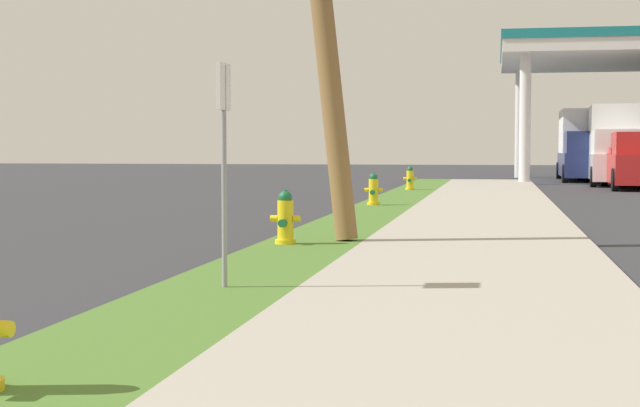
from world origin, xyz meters
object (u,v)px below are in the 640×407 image
object	(u,v)px
fire_hydrant_third	(373,191)
fire_hydrant_fourth	(410,179)
car_teal_by_near_pump	(595,163)
truck_red_on_apron	(638,163)
fire_hydrant_second	(285,220)
truck_white_at_forecourt	(616,147)
truck_navy_at_far_bay	(584,147)
street_sign_post	(224,128)

from	to	relation	value
fire_hydrant_third	fire_hydrant_fourth	size ratio (longest dim) A/B	1.00
car_teal_by_near_pump	truck_red_on_apron	size ratio (longest dim) A/B	0.84
fire_hydrant_fourth	car_teal_by_near_pump	bearing A→B (deg)	65.70
fire_hydrant_second	car_teal_by_near_pump	distance (m)	33.80
fire_hydrant_second	truck_white_at_forecourt	xyz separation A→B (m)	(7.44, 25.87, 1.04)
truck_red_on_apron	fire_hydrant_third	bearing A→B (deg)	-120.80
fire_hydrant_second	truck_navy_at_far_bay	size ratio (longest dim) A/B	0.12
truck_white_at_forecourt	truck_red_on_apron	bearing A→B (deg)	-86.11
car_teal_by_near_pump	truck_red_on_apron	xyz separation A→B (m)	(0.37, -11.11, 0.19)
truck_red_on_apron	truck_navy_at_far_bay	bearing A→B (deg)	97.79
car_teal_by_near_pump	truck_white_at_forecourt	size ratio (longest dim) A/B	0.70
truck_red_on_apron	truck_navy_at_far_bay	size ratio (longest dim) A/B	0.85
fire_hydrant_fourth	fire_hydrant_second	bearing A→B (deg)	-90.57
fire_hydrant_third	truck_white_at_forecourt	size ratio (longest dim) A/B	0.11
fire_hydrant_third	street_sign_post	size ratio (longest dim) A/B	0.35
truck_white_at_forecourt	truck_navy_at_far_bay	distance (m)	4.24
street_sign_post	truck_white_at_forecourt	world-z (taller)	truck_white_at_forecourt
fire_hydrant_third	truck_navy_at_far_bay	bearing A→B (deg)	72.70
truck_white_at_forecourt	truck_red_on_apron	xyz separation A→B (m)	(0.27, -4.00, -0.57)
fire_hydrant_second	truck_white_at_forecourt	size ratio (longest dim) A/B	0.11
car_teal_by_near_pump	truck_white_at_forecourt	xyz separation A→B (m)	(0.10, -7.12, 0.77)
fire_hydrant_second	car_teal_by_near_pump	size ratio (longest dim) A/B	0.16
fire_hydrant_third	fire_hydrant_fourth	bearing A→B (deg)	89.18
truck_red_on_apron	truck_navy_at_far_bay	world-z (taller)	truck_navy_at_far_bay
truck_white_at_forecourt	truck_navy_at_far_bay	world-z (taller)	same
fire_hydrant_third	truck_red_on_apron	xyz separation A→B (m)	(7.66, 12.85, 0.47)
truck_red_on_apron	truck_white_at_forecourt	bearing A→B (deg)	93.89
truck_navy_at_far_bay	fire_hydrant_third	bearing A→B (deg)	-107.30
car_teal_by_near_pump	truck_navy_at_far_bay	bearing A→B (deg)	-104.16
fire_hydrant_third	truck_white_at_forecourt	distance (m)	18.42
car_teal_by_near_pump	truck_navy_at_far_bay	size ratio (longest dim) A/B	0.71
truck_red_on_apron	fire_hydrant_second	bearing A→B (deg)	-109.43
truck_white_at_forecourt	car_teal_by_near_pump	bearing A→B (deg)	90.79
truck_white_at_forecourt	fire_hydrant_fourth	bearing A→B (deg)	-129.65
fire_hydrant_fourth	truck_white_at_forecourt	distance (m)	11.44
fire_hydrant_third	truck_red_on_apron	size ratio (longest dim) A/B	0.14
car_teal_by_near_pump	truck_navy_at_far_bay	world-z (taller)	truck_navy_at_far_bay
car_teal_by_near_pump	truck_navy_at_far_bay	xyz separation A→B (m)	(-0.75, -2.96, 0.77)
truck_navy_at_far_bay	car_teal_by_near_pump	bearing A→B (deg)	75.84
fire_hydrant_third	street_sign_post	world-z (taller)	street_sign_post
truck_red_on_apron	truck_navy_at_far_bay	xyz separation A→B (m)	(-1.12, 8.16, 0.57)
fire_hydrant_fourth	truck_navy_at_far_bay	world-z (taller)	truck_navy_at_far_bay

